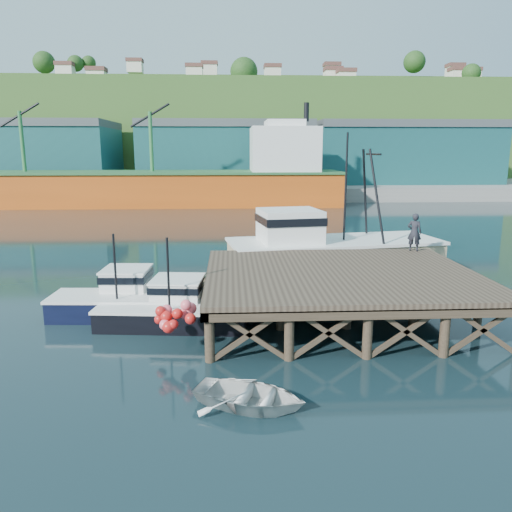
{
  "coord_description": "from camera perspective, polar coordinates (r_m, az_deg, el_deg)",
  "views": [
    {
      "loc": [
        0.59,
        -21.51,
        7.44
      ],
      "look_at": [
        1.8,
        2.0,
        2.44
      ],
      "focal_mm": 35.0,
      "sensor_mm": 36.0,
      "label": 1
    }
  ],
  "objects": [
    {
      "name": "ground",
      "position": [
        22.76,
        -4.31,
        -7.11
      ],
      "size": [
        300.0,
        300.0,
        0.0
      ],
      "primitive_type": "plane",
      "color": "black",
      "rests_on": "ground"
    },
    {
      "name": "wharf",
      "position": [
        22.56,
        9.72,
        -2.29
      ],
      "size": [
        12.0,
        10.0,
        2.62
      ],
      "color": "brown",
      "rests_on": "ground"
    },
    {
      "name": "far_quay",
      "position": [
        91.74,
        -3.34,
        7.94
      ],
      "size": [
        160.0,
        40.0,
        2.0
      ],
      "primitive_type": "cube",
      "color": "gray",
      "rests_on": "ground"
    },
    {
      "name": "warehouse_left",
      "position": [
        93.55,
        -25.75,
        10.25
      ],
      "size": [
        32.0,
        16.0,
        9.0
      ],
      "primitive_type": "cube",
      "color": "#1A5257",
      "rests_on": "far_quay"
    },
    {
      "name": "warehouse_mid",
      "position": [
        86.51,
        -3.41,
        11.35
      ],
      "size": [
        28.0,
        16.0,
        9.0
      ],
      "primitive_type": "cube",
      "color": "#1A5257",
      "rests_on": "far_quay"
    },
    {
      "name": "warehouse_right",
      "position": [
        91.37,
        16.13,
        10.94
      ],
      "size": [
        30.0,
        16.0,
        9.0
      ],
      "primitive_type": "cube",
      "color": "#1A5257",
      "rests_on": "far_quay"
    },
    {
      "name": "cargo_ship",
      "position": [
        70.22,
        -10.47,
        8.42
      ],
      "size": [
        55.5,
        10.0,
        13.75
      ],
      "color": "#D15213",
      "rests_on": "ground"
    },
    {
      "name": "hillside",
      "position": [
        121.56,
        -3.32,
        13.65
      ],
      "size": [
        220.0,
        50.0,
        22.0
      ],
      "primitive_type": "cube",
      "color": "#2D511E",
      "rests_on": "ground"
    },
    {
      "name": "boat_navy",
      "position": [
        23.74,
        -14.98,
        -4.69
      ],
      "size": [
        6.43,
        3.55,
        3.94
      ],
      "rotation": [
        0.0,
        0.0,
        -0.06
      ],
      "color": "black",
      "rests_on": "ground"
    },
    {
      "name": "boat_black",
      "position": [
        22.06,
        -9.31,
        -5.87
      ],
      "size": [
        6.65,
        5.56,
        3.99
      ],
      "rotation": [
        0.0,
        0.0,
        -0.1
      ],
      "color": "black",
      "rests_on": "ground"
    },
    {
      "name": "trawler",
      "position": [
        30.38,
        8.41,
        1.05
      ],
      "size": [
        13.19,
        6.46,
        8.46
      ],
      "rotation": [
        0.0,
        0.0,
        0.16
      ],
      "color": "#D4B789",
      "rests_on": "ground"
    },
    {
      "name": "dinghy",
      "position": [
        15.26,
        -0.7,
        -15.68
      ],
      "size": [
        4.04,
        3.53,
        0.7
      ],
      "primitive_type": "imported",
      "rotation": [
        0.0,
        0.0,
        1.17
      ],
      "color": "silver",
      "rests_on": "ground"
    },
    {
      "name": "dockworker",
      "position": [
        28.04,
        17.65,
        2.61
      ],
      "size": [
        0.87,
        0.75,
        2.03
      ],
      "primitive_type": "imported",
      "rotation": [
        0.0,
        0.0,
        2.72
      ],
      "color": "black",
      "rests_on": "wharf"
    }
  ]
}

